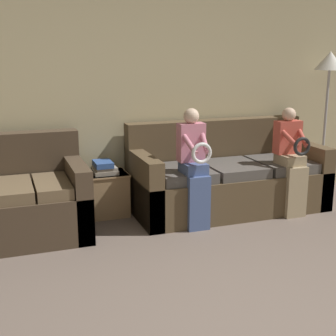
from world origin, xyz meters
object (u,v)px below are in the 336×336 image
couch_main (226,179)px  child_left_seated (194,163)px  book_stack (104,168)px  couch_side (15,202)px  floor_lamp (329,71)px  child_right_seated (291,157)px  side_shelf (105,193)px

couch_main → child_left_seated: bearing=-145.0°
couch_main → child_left_seated: child_left_seated is taller
child_left_seated → book_stack: 1.02m
couch_side → floor_lamp: floor_lamp is taller
child_left_seated → child_right_seated: 1.14m
couch_side → child_right_seated: size_ratio=1.15×
floor_lamp → side_shelf: bearing=177.5°
child_left_seated → child_right_seated: (1.14, -0.00, -0.02)m
child_right_seated → book_stack: bearing=161.7°
couch_main → floor_lamp: bearing=4.9°
child_left_seated → side_shelf: (-0.79, 0.64, -0.42)m
child_left_seated → book_stack: child_left_seated is taller
couch_side → child_right_seated: (2.88, -0.34, 0.30)m
floor_lamp → book_stack: bearing=177.6°
child_left_seated → floor_lamp: floor_lamp is taller
side_shelf → floor_lamp: bearing=-2.5°
child_right_seated → side_shelf: bearing=161.5°
couch_side → side_shelf: bearing=17.8°
floor_lamp → child_left_seated: bearing=-165.2°
child_left_seated → book_stack: bearing=141.1°
couch_main → side_shelf: (-1.36, 0.24, -0.10)m
couch_main → book_stack: couch_main is taller
child_left_seated → book_stack: (-0.79, 0.64, -0.13)m
side_shelf → floor_lamp: size_ratio=0.28×
child_left_seated → side_shelf: 1.10m
couch_main → couch_side: bearing=-178.5°
couch_main → couch_side: couch_main is taller
book_stack → floor_lamp: size_ratio=0.17×
floor_lamp → couch_side: bearing=-177.2°
child_left_seated → floor_lamp: 2.21m
child_left_seated → couch_side: bearing=168.9°
child_right_seated → book_stack: child_right_seated is taller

